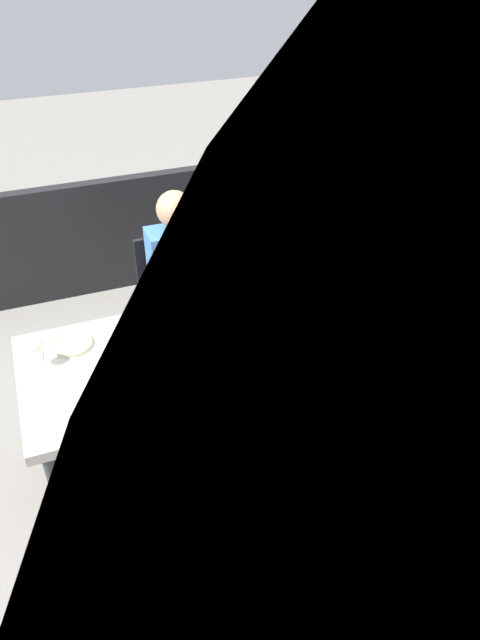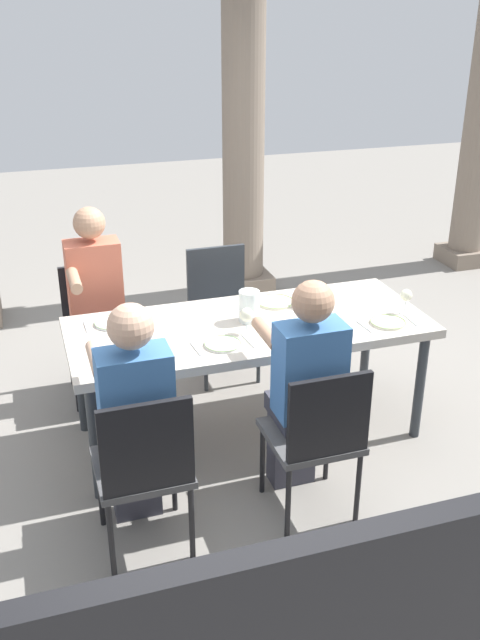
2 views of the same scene
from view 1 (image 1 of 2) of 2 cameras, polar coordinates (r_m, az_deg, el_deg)
The scene contains 26 objects.
ground_plane at distance 3.48m, azimuth -0.59°, elevation -11.81°, with size 16.00×16.00×0.00m, color gray.
dining_table at distance 3.01m, azimuth -0.67°, elevation -2.92°, with size 2.10×0.86×0.75m.
chair_west_north at distance 2.94m, azimuth 20.46°, elevation -11.63°, with size 0.44×0.44×0.87m.
chair_west_south at distance 4.02m, azimuth 5.78°, elevation 4.84°, with size 0.44×0.44×0.91m.
chair_mid_north at distance 2.56m, azimuth 4.62°, elevation -17.28°, with size 0.44×0.44×0.90m.
chair_mid_south at distance 3.76m, azimuth -6.25°, elevation 2.29°, with size 0.44×0.44×0.89m.
diner_woman_green at distance 3.79m, azimuth 7.18°, elevation 5.64°, with size 0.35×0.50×1.27m.
diner_man_white at distance 2.90m, azimuth 19.15°, elevation -6.64°, with size 0.35×0.49×1.32m.
diner_guest_third at distance 3.51m, azimuth -5.52°, elevation 3.04°, with size 0.34×0.49×1.27m.
patio_railing at distance 4.73m, azimuth -8.98°, elevation 8.65°, with size 4.50×0.10×0.90m, color black.
plate_0 at distance 3.10m, azimuth 14.14°, elevation -1.21°, with size 0.21×0.21×0.02m.
fork_0 at distance 3.19m, azimuth 16.38°, elevation -0.70°, with size 0.02×0.17×0.01m, color silver.
spoon_0 at distance 3.03m, azimuth 11.76°, elevation -1.92°, with size 0.02×0.17×0.01m, color silver.
plate_1 at distance 3.21m, azimuth 1.71°, elevation 1.35°, with size 0.20×0.20×0.02m.
wine_glass_1 at distance 3.02m, azimuth -0.51°, elevation 1.35°, with size 0.08×0.08×0.16m.
fork_1 at distance 3.26m, azimuth 4.15°, elevation 1.80°, with size 0.02×0.17×0.01m, color silver.
spoon_1 at distance 3.17m, azimuth -0.80°, elevation 0.72°, with size 0.02×0.17×0.01m, color silver.
plate_2 at distance 2.73m, azimuth -3.88°, elevation -5.80°, with size 0.24×0.24×0.02m.
wine_glass_2 at distance 2.72m, azimuth -7.89°, elevation -3.79°, with size 0.07×0.07×0.14m.
fork_2 at distance 2.77m, azimuth -0.92°, elevation -5.17°, with size 0.02×0.17×0.01m, color silver.
spoon_2 at distance 2.71m, azimuth -6.92°, elevation -6.62°, with size 0.02×0.17×0.01m, color silver.
plate_3 at distance 3.05m, azimuth -16.03°, elevation -2.24°, with size 0.21×0.21×0.02m.
wine_glass_3 at distance 2.91m, azimuth -19.26°, elevation -2.43°, with size 0.07×0.07×0.15m.
fork_3 at distance 3.06m, azimuth -13.27°, elevation -1.74°, with size 0.02×0.17×0.01m, color silver.
spoon_3 at distance 3.06m, azimuth -18.76°, elevation -2.91°, with size 0.02×0.17×0.01m, color silver.
water_pitcher at distance 2.89m, azimuth -0.65°, elevation -1.10°, with size 0.12×0.12×0.19m.
Camera 1 is at (0.81, 2.21, 2.57)m, focal length 32.96 mm.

